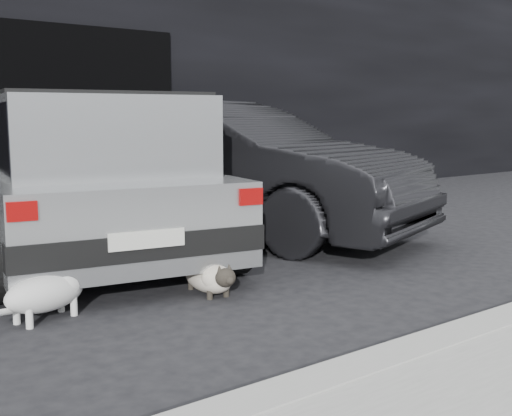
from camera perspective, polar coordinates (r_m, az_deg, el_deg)
ground at (r=5.32m, az=-14.12°, el=-6.84°), size 80.00×80.00×0.00m
garage_opening at (r=9.23m, az=-18.59°, el=7.41°), size 4.00×0.10×2.60m
curb at (r=3.91m, az=16.48°, el=-11.55°), size 18.00×0.25×0.12m
silver_hatchback at (r=6.46m, az=-15.19°, el=3.38°), size 2.65×4.47×1.55m
second_car at (r=7.36m, az=-2.82°, el=3.57°), size 3.08×4.92×1.53m
cat_siamese at (r=4.94m, az=-4.02°, el=-6.23°), size 0.34×0.83×0.29m
cat_white at (r=4.56m, az=-17.82°, el=-6.96°), size 0.83×0.43×0.40m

